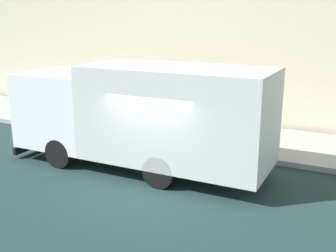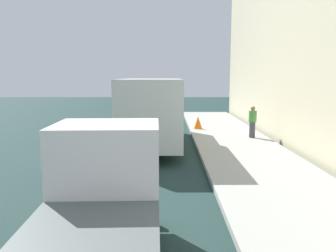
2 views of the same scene
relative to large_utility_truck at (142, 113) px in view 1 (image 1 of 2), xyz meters
name	(u,v)px [view 1 (image 1 of 2)]	position (x,y,z in m)	size (l,w,h in m)	color
ground	(154,184)	(-0.99, -0.92, -1.73)	(80.00, 80.00, 0.00)	#1C3230
sidewalk	(215,136)	(3.93, -0.92, -1.64)	(3.84, 30.00, 0.18)	#9D9E97
large_utility_truck	(142,113)	(0.00, 0.00, 0.00)	(2.54, 8.05, 3.16)	white
pedestrian_walking	(173,102)	(5.00, 1.37, -0.71)	(0.52, 0.52, 1.61)	#41404C
traffic_cone_orange	(80,118)	(2.50, 4.36, -1.19)	(0.51, 0.51, 0.73)	orange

